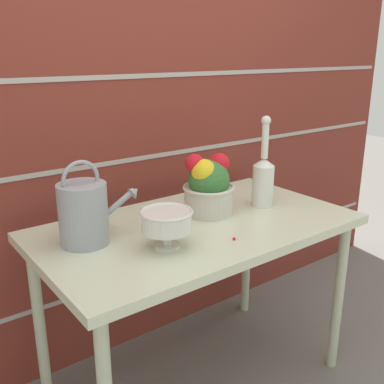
{
  "coord_description": "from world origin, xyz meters",
  "views": [
    {
      "loc": [
        -1.0,
        -1.29,
        1.39
      ],
      "look_at": [
        0.0,
        0.03,
        0.86
      ],
      "focal_mm": 42.0,
      "sensor_mm": 36.0,
      "label": 1
    }
  ],
  "objects_px": {
    "watering_can": "(84,212)",
    "glass_decanter": "(263,177)",
    "flower_planter": "(208,186)",
    "crystal_pedestal_bowl": "(167,222)"
  },
  "relations": [
    {
      "from": "watering_can",
      "to": "glass_decanter",
      "type": "relative_size",
      "value": 0.81
    },
    {
      "from": "crystal_pedestal_bowl",
      "to": "flower_planter",
      "type": "relative_size",
      "value": 0.71
    },
    {
      "from": "flower_planter",
      "to": "crystal_pedestal_bowl",
      "type": "bearing_deg",
      "value": -151.26
    },
    {
      "from": "flower_planter",
      "to": "glass_decanter",
      "type": "relative_size",
      "value": 0.65
    },
    {
      "from": "crystal_pedestal_bowl",
      "to": "glass_decanter",
      "type": "xyz_separation_m",
      "value": [
        0.57,
        0.12,
        0.03
      ]
    },
    {
      "from": "watering_can",
      "to": "glass_decanter",
      "type": "height_order",
      "value": "glass_decanter"
    },
    {
      "from": "crystal_pedestal_bowl",
      "to": "glass_decanter",
      "type": "height_order",
      "value": "glass_decanter"
    },
    {
      "from": "crystal_pedestal_bowl",
      "to": "flower_planter",
      "type": "distance_m",
      "value": 0.37
    },
    {
      "from": "flower_planter",
      "to": "glass_decanter",
      "type": "height_order",
      "value": "glass_decanter"
    },
    {
      "from": "watering_can",
      "to": "flower_planter",
      "type": "relative_size",
      "value": 1.23
    }
  ]
}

